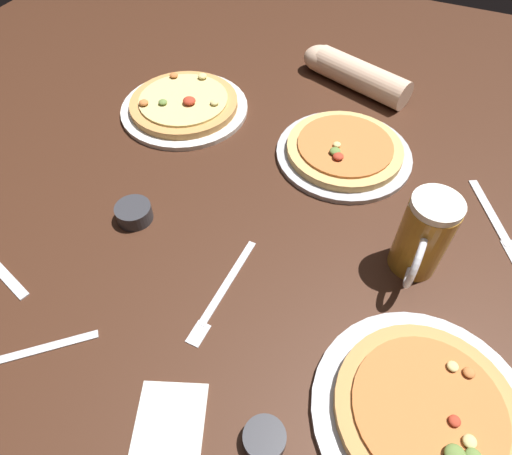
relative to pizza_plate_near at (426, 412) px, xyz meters
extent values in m
cube|color=#3D2114|center=(-0.37, 0.21, -0.03)|extent=(2.40, 2.40, 0.03)
cylinder|color=#B2B2B7|center=(0.00, 0.00, -0.01)|extent=(0.33, 0.33, 0.01)
cylinder|color=tan|center=(0.00, 0.00, 0.01)|extent=(0.27, 0.27, 0.02)
cylinder|color=#C67038|center=(0.00, 0.00, 0.02)|extent=(0.22, 0.22, 0.01)
ellipsoid|color=#B73823|center=(0.03, -0.01, 0.02)|extent=(0.02, 0.02, 0.01)
ellipsoid|color=#DBC67A|center=(0.06, -0.02, 0.03)|extent=(0.02, 0.02, 0.01)
ellipsoid|color=#C67038|center=(0.04, 0.07, 0.02)|extent=(0.02, 0.02, 0.01)
ellipsoid|color=#DBC67A|center=(0.02, 0.07, 0.02)|extent=(0.02, 0.02, 0.01)
ellipsoid|color=olive|center=(0.04, -0.05, 0.03)|extent=(0.03, 0.03, 0.01)
cylinder|color=#B2B2B7|center=(-0.28, 0.51, -0.01)|extent=(0.31, 0.31, 0.01)
cylinder|color=tan|center=(-0.28, 0.51, 0.01)|extent=(0.26, 0.26, 0.02)
cylinder|color=#C67038|center=(-0.28, 0.51, 0.02)|extent=(0.22, 0.22, 0.01)
ellipsoid|color=olive|center=(-0.29, 0.47, 0.03)|extent=(0.02, 0.02, 0.01)
ellipsoid|color=#B73823|center=(-0.28, 0.45, 0.03)|extent=(0.02, 0.02, 0.01)
ellipsoid|color=#DBC67A|center=(-0.29, 0.49, 0.02)|extent=(0.02, 0.02, 0.01)
cylinder|color=silver|center=(-0.70, 0.51, -0.01)|extent=(0.32, 0.32, 0.01)
cylinder|color=tan|center=(-0.70, 0.51, 0.01)|extent=(0.27, 0.27, 0.02)
cylinder|color=#DBC67A|center=(-0.70, 0.51, 0.02)|extent=(0.22, 0.22, 0.01)
ellipsoid|color=#DBC67A|center=(-0.70, 0.61, 0.03)|extent=(0.02, 0.02, 0.01)
ellipsoid|color=#B73823|center=(-0.68, 0.50, 0.03)|extent=(0.03, 0.03, 0.02)
ellipsoid|color=#C67038|center=(-0.77, 0.58, 0.03)|extent=(0.02, 0.02, 0.01)
ellipsoid|color=#DBC67A|center=(-0.62, 0.52, 0.03)|extent=(0.02, 0.02, 0.01)
ellipsoid|color=#C67038|center=(-0.77, 0.45, 0.03)|extent=(0.02, 0.02, 0.01)
ellipsoid|color=olive|center=(-0.73, 0.47, 0.03)|extent=(0.02, 0.02, 0.01)
cylinder|color=#B27A23|center=(-0.07, 0.27, 0.06)|extent=(0.09, 0.09, 0.15)
cylinder|color=white|center=(-0.07, 0.27, 0.15)|extent=(0.09, 0.09, 0.01)
torus|color=silver|center=(-0.08, 0.21, 0.06)|extent=(0.01, 0.10, 0.10)
cylinder|color=#333338|center=(-0.61, 0.15, 0.00)|extent=(0.07, 0.07, 0.03)
cylinder|color=#333338|center=(-0.20, -0.13, 0.00)|extent=(0.06, 0.06, 0.03)
cube|color=silver|center=(-0.33, -0.18, -0.01)|extent=(0.15, 0.18, 0.01)
cube|color=silver|center=(-0.59, -0.15, -0.01)|extent=(0.14, 0.13, 0.01)
cube|color=silver|center=(0.05, 0.46, -0.01)|extent=(0.10, 0.17, 0.01)
cube|color=silver|center=(-0.37, 0.09, -0.01)|extent=(0.02, 0.20, 0.01)
cube|color=silver|center=(-0.37, -0.02, -0.01)|extent=(0.03, 0.04, 0.00)
cylinder|color=beige|center=(-0.32, 0.78, 0.02)|extent=(0.27, 0.16, 0.08)
ellipsoid|color=beige|center=(-0.44, 0.83, 0.02)|extent=(0.10, 0.08, 0.07)
camera|label=1|loc=(-0.14, -0.29, 0.67)|focal=31.21mm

